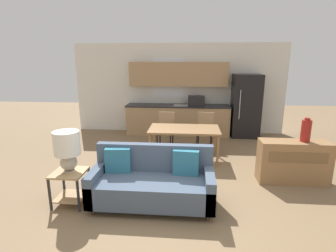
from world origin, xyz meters
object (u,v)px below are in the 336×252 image
Objects in this scene: dining_table at (184,131)px; side_table at (70,182)px; refrigerator at (246,106)px; credenza at (293,162)px; table_lamp at (67,148)px; vase at (306,131)px; dining_chair_far_right at (205,129)px; couch at (153,182)px; dining_chair_far_left at (166,129)px.

dining_table reaches higher than side_table.
refrigerator is 1.47× the size of credenza.
table_lamp is (-3.45, -4.08, 0.01)m from refrigerator.
table_lamp is (-0.00, 0.02, 0.56)m from side_table.
dining_table is 3.62× the size of vase.
dining_chair_far_right is at bearing 58.37° from dining_table.
dining_table is at bearing 156.22° from vase.
dining_chair_far_right is at bearing 71.14° from couch.
vase reaches higher than dining_chair_far_right.
dining_chair_far_left is at bearing 66.53° from table_lamp.
credenza is (0.29, -3.02, -0.52)m from refrigerator.
side_table is at bearing -174.58° from couch.
table_lamp is 3.92m from credenza.
side_table is 1.25× the size of vase.
vase is at bearing 15.43° from table_lamp.
table_lamp is (-1.71, -2.04, 0.25)m from dining_table.
credenza is at bearing -29.21° from dining_chair_far_left.
credenza is (3.74, 1.06, -0.52)m from table_lamp.
refrigerator reaches higher than vase.
refrigerator is 1.78m from dining_chair_far_right.
couch is 1.28m from side_table.
vase reaches higher than dining_table.
dining_chair_far_left is (-1.00, -0.04, 0.00)m from dining_chair_far_right.
refrigerator is at bearing 98.52° from vase.
dining_table is at bearing -130.21° from refrigerator.
table_lamp reaches higher than side_table.
side_table is 3.89m from credenza.
dining_table is at bearing 77.33° from couch.
table_lamp is at bearing -175.54° from couch.
credenza reaches higher than side_table.
vase is at bearing 5.74° from credenza.
vase is at bearing -23.78° from dining_table.
refrigerator is at bearing 95.53° from credenza.
refrigerator is 2.86× the size of table_lamp.
table_lamp is (-1.28, -0.10, 0.56)m from couch.
side_table is 4.09m from vase.
dining_chair_far_left reaches higher than dining_table.
vase is 2.50m from dining_chair_far_right.
dining_table is 0.83× the size of couch.
credenza is at bearing -174.26° from vase.
table_lamp is 3.10m from dining_chair_far_left.
couch is (-2.17, -3.98, -0.56)m from refrigerator.
table_lamp is 1.48× the size of vase.
table_lamp is 0.51× the size of credenza.
couch is at bearing -118.53° from refrigerator.
vase reaches higher than credenza.
dining_table is at bearing 49.90° from table_lamp.
dining_table is at bearing -113.59° from dining_chair_far_right.
refrigerator reaches higher than side_table.
vase is (2.62, 0.98, 0.63)m from couch.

